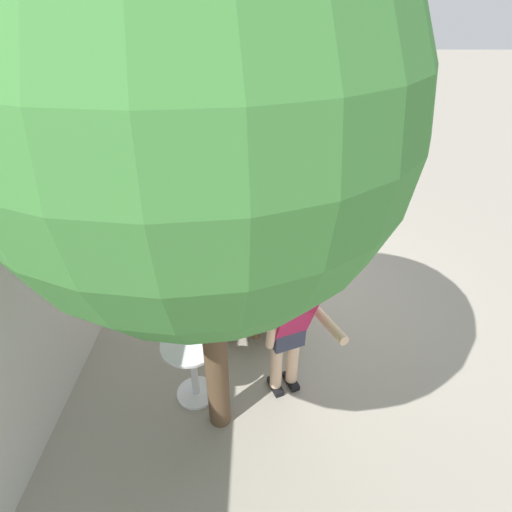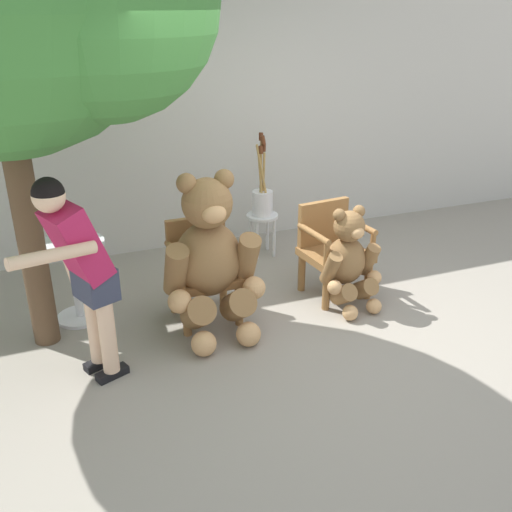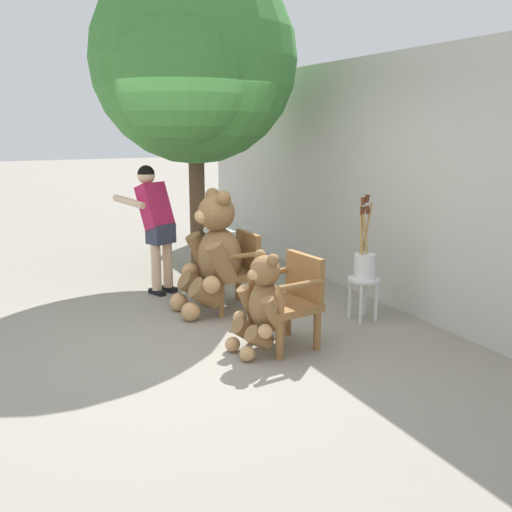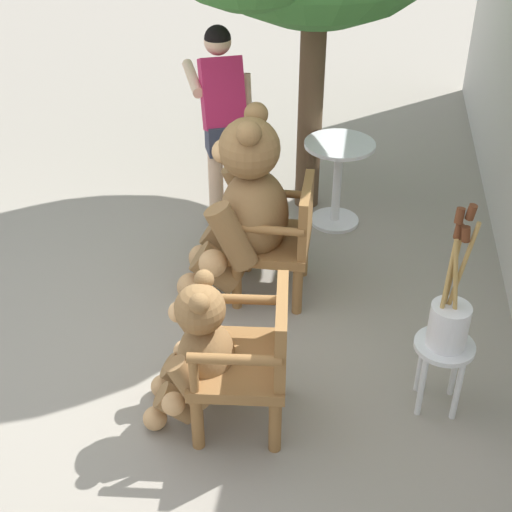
{
  "view_description": "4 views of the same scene",
  "coord_description": "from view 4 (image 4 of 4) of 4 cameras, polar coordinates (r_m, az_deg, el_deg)",
  "views": [
    {
      "loc": [
        -4.31,
        0.41,
        3.41
      ],
      "look_at": [
        -0.04,
        0.43,
        0.62
      ],
      "focal_mm": 28.0,
      "sensor_mm": 36.0,
      "label": 1
    },
    {
      "loc": [
        -1.78,
        -3.59,
        2.54
      ],
      "look_at": [
        -0.28,
        0.33,
        0.67
      ],
      "focal_mm": 40.0,
      "sensor_mm": 36.0,
      "label": 2
    },
    {
      "loc": [
        5.03,
        -1.82,
        2.04
      ],
      "look_at": [
        0.19,
        0.56,
        0.79
      ],
      "focal_mm": 40.0,
      "sensor_mm": 36.0,
      "label": 3
    },
    {
      "loc": [
        3.5,
        1.21,
        3.06
      ],
      "look_at": [
        0.0,
        0.63,
        0.71
      ],
      "focal_mm": 50.0,
      "sensor_mm": 36.0,
      "label": 4
    }
  ],
  "objects": [
    {
      "name": "teddy_bear_large",
      "position": [
        4.83,
        -0.98,
        3.88
      ],
      "size": [
        0.82,
        0.77,
        1.36
      ],
      "color": "olive",
      "rests_on": "ground"
    },
    {
      "name": "person_visitor",
      "position": [
        5.68,
        -2.67,
        11.41
      ],
      "size": [
        0.68,
        0.66,
        1.56
      ],
      "color": "black",
      "rests_on": "ground"
    },
    {
      "name": "ground_plane",
      "position": [
        4.8,
        -7.52,
        -6.33
      ],
      "size": [
        60.0,
        60.0,
        0.0
      ],
      "primitive_type": "plane",
      "color": "gray"
    },
    {
      "name": "teddy_bear_small",
      "position": [
        3.96,
        -4.73,
        -7.73
      ],
      "size": [
        0.57,
        0.55,
        0.93
      ],
      "color": "olive",
      "rests_on": "ground"
    },
    {
      "name": "wooden_chair_left",
      "position": [
        4.91,
        1.98,
        1.58
      ],
      "size": [
        0.57,
        0.53,
        0.86
      ],
      "color": "olive",
      "rests_on": "ground"
    },
    {
      "name": "round_side_table",
      "position": [
        5.79,
        6.56,
        6.54
      ],
      "size": [
        0.56,
        0.56,
        0.72
      ],
      "color": "silver",
      "rests_on": "ground"
    },
    {
      "name": "brush_bucket",
      "position": [
        4.02,
        15.22,
        -4.76
      ],
      "size": [
        0.22,
        0.22,
        0.88
      ],
      "color": "white",
      "rests_on": "white_stool"
    },
    {
      "name": "wooden_chair_right",
      "position": [
        3.91,
        -0.5,
        -8.03
      ],
      "size": [
        0.61,
        0.58,
        0.86
      ],
      "color": "olive",
      "rests_on": "ground"
    },
    {
      "name": "white_stool",
      "position": [
        4.2,
        14.67,
        -7.89
      ],
      "size": [
        0.34,
        0.34,
        0.46
      ],
      "color": "silver",
      "rests_on": "ground"
    }
  ]
}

